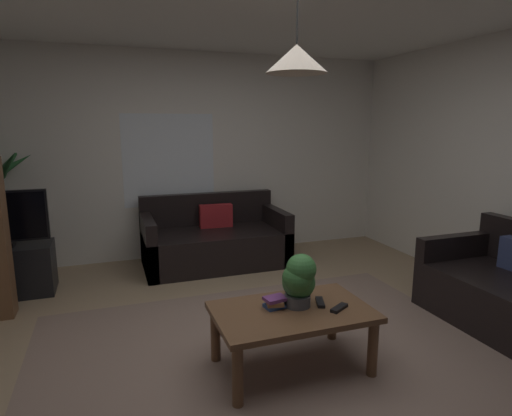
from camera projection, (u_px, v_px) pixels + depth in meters
The scene contains 15 objects.
floor at pixel (270, 357), 3.11m from camera, with size 5.20×5.36×0.02m, color #9E8466.
rug at pixel (280, 370), 2.92m from camera, with size 3.38×2.95×0.01m, color gray.
wall_back at pixel (192, 156), 5.37m from camera, with size 5.32×0.06×2.54m, color silver.
window_pane at pixel (169, 160), 5.25m from camera, with size 1.12×0.01×1.13m, color white.
couch_under_window at pixel (215, 242), 5.12m from camera, with size 1.67×0.88×0.82m.
coffee_table at pixel (292, 318), 2.89m from camera, with size 1.06×0.66×0.43m.
book_on_table_0 at pixel (275, 306), 2.90m from camera, with size 0.14×0.10×0.03m, color #2D4C8C.
book_on_table_1 at pixel (275, 302), 2.89m from camera, with size 0.11×0.11×0.03m, color #99663F.
book_on_table_2 at pixel (275, 299), 2.89m from camera, with size 0.15×0.11×0.02m, color #72387F.
remote_on_table_0 at pixel (320, 302), 2.97m from camera, with size 0.05×0.16×0.02m, color black.
remote_on_table_1 at pixel (339, 308), 2.87m from camera, with size 0.05×0.16×0.02m, color black.
potted_plant_on_table at pixel (299, 279), 2.90m from camera, with size 0.25×0.27×0.38m.
tv_stand at pixel (4, 271), 4.17m from camera, with size 0.90×0.44×0.50m, color black.
potted_palm_corner at pixel (2, 215), 4.52m from camera, with size 0.86×0.87×1.50m.
pendant_lamp at pixel (297, 59), 2.57m from camera, with size 0.38×0.38×0.57m.
Camera 1 is at (-1.04, -2.64, 1.67)m, focal length 29.85 mm.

